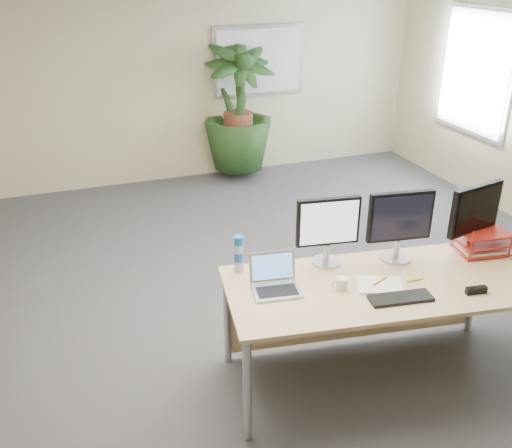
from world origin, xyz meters
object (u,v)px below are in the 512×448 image
object	(u,v)px
desk	(372,295)
laptop	(275,280)
monitor_right	(400,222)
floor_plant	(238,126)
monitor_left	(328,227)

from	to	relation	value
desk	laptop	distance (m)	0.77
monitor_right	floor_plant	bearing A→B (deg)	88.25
desk	floor_plant	xyz separation A→B (m)	(0.38, 4.25, 0.10)
floor_plant	monitor_right	world-z (taller)	floor_plant
monitor_left	monitor_right	distance (m)	0.53
desk	monitor_right	xyz separation A→B (m)	(0.26, 0.14, 0.49)
desk	laptop	world-z (taller)	laptop
desk	laptop	size ratio (longest dim) A/B	6.33
desk	monitor_right	distance (m)	0.57
monitor_left	monitor_right	bearing A→B (deg)	-13.87
laptop	floor_plant	bearing A→B (deg)	75.06
desk	floor_plant	distance (m)	4.27
laptop	desk	bearing A→B (deg)	-5.17
monitor_right	laptop	size ratio (longest dim) A/B	1.52
monitor_right	laptop	distance (m)	1.02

